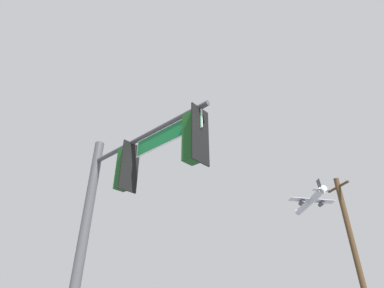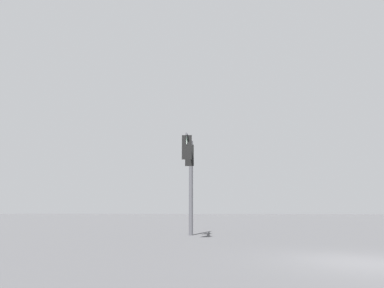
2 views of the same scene
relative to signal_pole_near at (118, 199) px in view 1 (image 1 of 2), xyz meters
name	(u,v)px [view 1 (image 1 of 2)]	position (x,y,z in m)	size (l,w,h in m)	color
signal_pole_near	(118,199)	(0.00, 0.00, 0.00)	(4.24, 1.22, 5.99)	#47474C
utility_pole	(354,249)	(-3.00, 16.70, 0.96)	(1.97, 0.93, 9.60)	#47331E
airplane	(310,201)	(-67.68, 117.58, 41.37)	(22.97, 21.04, 10.45)	#B2B7C1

